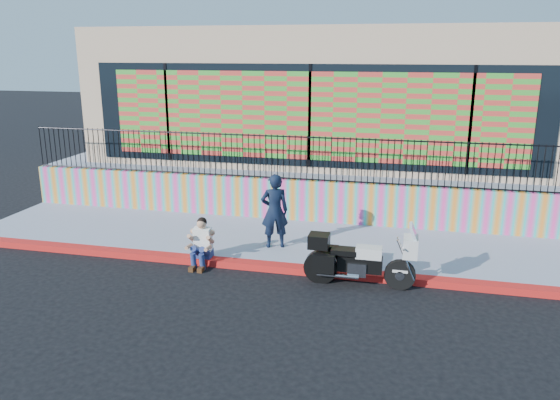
% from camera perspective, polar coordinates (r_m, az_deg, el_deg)
% --- Properties ---
extents(ground, '(90.00, 90.00, 0.00)m').
position_cam_1_polar(ground, '(11.91, -0.66, -7.36)').
color(ground, black).
rests_on(ground, ground).
extents(red_curb, '(16.00, 0.30, 0.15)m').
position_cam_1_polar(red_curb, '(11.88, -0.66, -7.03)').
color(red_curb, red).
rests_on(red_curb, ground).
extents(sidewalk, '(16.00, 3.00, 0.15)m').
position_cam_1_polar(sidewalk, '(13.38, 1.05, -4.40)').
color(sidewalk, '#949BB1').
rests_on(sidewalk, ground).
extents(mural_wall, '(16.00, 0.20, 1.10)m').
position_cam_1_polar(mural_wall, '(14.68, 2.39, -0.03)').
color(mural_wall, '#F4409C').
rests_on(mural_wall, sidewalk).
extents(metal_fence, '(15.80, 0.04, 1.20)m').
position_cam_1_polar(metal_fence, '(14.42, 2.44, 4.38)').
color(metal_fence, black).
rests_on(metal_fence, mural_wall).
extents(elevated_platform, '(16.00, 10.00, 1.25)m').
position_cam_1_polar(elevated_platform, '(19.59, 5.25, 3.63)').
color(elevated_platform, '#949BB1').
rests_on(elevated_platform, ground).
extents(storefront_building, '(14.00, 8.06, 4.00)m').
position_cam_1_polar(storefront_building, '(19.02, 5.35, 11.26)').
color(storefront_building, tan).
rests_on(storefront_building, elevated_platform).
extents(police_motorcycle, '(2.20, 0.73, 1.37)m').
position_cam_1_polar(police_motorcycle, '(11.09, 8.16, -6.08)').
color(police_motorcycle, black).
rests_on(police_motorcycle, ground).
extents(police_officer, '(0.74, 0.61, 1.75)m').
position_cam_1_polar(police_officer, '(12.57, -0.57, -1.15)').
color(police_officer, black).
rests_on(police_officer, sidewalk).
extents(seated_man, '(0.54, 0.71, 1.06)m').
position_cam_1_polar(seated_man, '(12.08, -8.30, -4.89)').
color(seated_man, navy).
rests_on(seated_man, ground).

